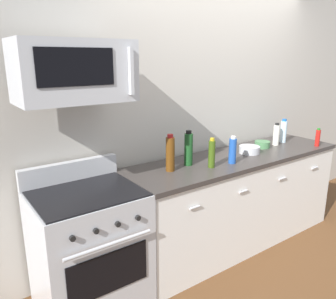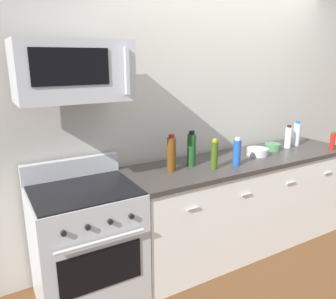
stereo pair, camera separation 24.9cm
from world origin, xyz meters
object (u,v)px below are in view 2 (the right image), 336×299
at_px(bottle_wine_amber, 171,154).
at_px(bottle_hot_sauce_red, 332,141).
at_px(bottle_olive_oil, 214,155).
at_px(bottle_wine_green, 192,149).
at_px(range_oven, 87,244).
at_px(bowl_green_glaze, 273,147).
at_px(bottle_vinegar_white, 288,137).
at_px(bowl_steel_prep, 258,152).
at_px(bottle_water_clear, 297,134).
at_px(bottle_soda_blue, 237,152).
at_px(microwave, 73,71).

xyz_separation_m(bottle_wine_amber, bottle_hot_sauce_red, (1.75, -0.26, -0.06)).
bearing_deg(bottle_olive_oil, bottle_wine_green, 125.15).
distance_m(range_oven, bottle_wine_green, 1.15).
height_order(bottle_wine_green, bowl_green_glaze, bottle_wine_green).
relative_size(bottle_vinegar_white, bowl_green_glaze, 1.51).
bearing_deg(bowl_green_glaze, bottle_vinegar_white, -4.41).
height_order(bottle_hot_sauce_red, bowl_steel_prep, bottle_hot_sauce_red).
bearing_deg(range_oven, bottle_olive_oil, -5.86).
bearing_deg(bowl_green_glaze, bottle_hot_sauce_red, -30.27).
height_order(bottle_vinegar_white, bowl_steel_prep, bottle_vinegar_white).
relative_size(bottle_hot_sauce_red, bottle_olive_oil, 0.74).
xyz_separation_m(bottle_vinegar_white, bottle_water_clear, (0.17, 0.03, 0.01)).
bearing_deg(bottle_water_clear, bowl_green_glaze, -177.67).
distance_m(bottle_water_clear, bowl_steel_prep, 0.66).
bearing_deg(bottle_soda_blue, bottle_wine_green, 151.65).
bearing_deg(bottle_soda_blue, microwave, 172.38).
distance_m(range_oven, bottle_soda_blue, 1.45).
relative_size(bottle_wine_green, bowl_steel_prep, 1.52).
bearing_deg(bottle_hot_sauce_red, bottle_vinegar_white, 137.83).
bearing_deg(bowl_green_glaze, bottle_wine_amber, -178.07).
bearing_deg(bottle_water_clear, bottle_wine_amber, -177.98).
height_order(bottle_hot_sauce_red, bowl_green_glaze, bottle_hot_sauce_red).
relative_size(microwave, bottle_water_clear, 2.85).
distance_m(bottle_vinegar_white, bowl_steel_prep, 0.49).
height_order(bottle_soda_blue, bottle_olive_oil, bottle_olive_oil).
xyz_separation_m(bottle_soda_blue, bottle_hot_sauce_red, (1.18, -0.11, -0.03)).
distance_m(bottle_soda_blue, bottle_hot_sauce_red, 1.18).
xyz_separation_m(bottle_water_clear, bowl_green_glaze, (-0.37, -0.01, -0.09)).
xyz_separation_m(bottle_hot_sauce_red, bottle_olive_oil, (-1.41, 0.13, 0.03)).
distance_m(bottle_soda_blue, bowl_steel_prep, 0.41).
bearing_deg(bottle_wine_green, bowl_green_glaze, 0.36).
xyz_separation_m(range_oven, bottle_olive_oil, (1.10, -0.11, 0.57)).
bearing_deg(bowl_green_glaze, bottle_olive_oil, -168.82).
height_order(range_oven, bottle_water_clear, bottle_water_clear).
xyz_separation_m(microwave, bottle_wine_green, (0.98, 0.01, -0.68)).
bearing_deg(bowl_steel_prep, bottle_olive_oil, -170.03).
bearing_deg(bottle_vinegar_white, microwave, -179.95).
bearing_deg(microwave, bottle_water_clear, 0.80).
bearing_deg(bottle_wine_amber, bowl_steel_prep, -1.60).
height_order(bottle_olive_oil, bowl_green_glaze, bottle_olive_oil).
xyz_separation_m(bottle_soda_blue, bottle_water_clear, (1.02, 0.21, 0.01)).
relative_size(bottle_olive_oil, bowl_green_glaze, 1.64).
xyz_separation_m(bottle_wine_amber, bottle_vinegar_white, (1.43, 0.03, -0.03)).
relative_size(range_oven, bowl_steel_prep, 5.25).
height_order(range_oven, bottle_vinegar_white, bottle_vinegar_white).
height_order(bottle_hot_sauce_red, bottle_olive_oil, bottle_olive_oil).
height_order(bottle_soda_blue, bottle_hot_sauce_red, bottle_soda_blue).
bearing_deg(bowl_steel_prep, range_oven, 179.82).
distance_m(bottle_wine_amber, bottle_hot_sauce_red, 1.77).
relative_size(range_oven, bottle_olive_oil, 4.12).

